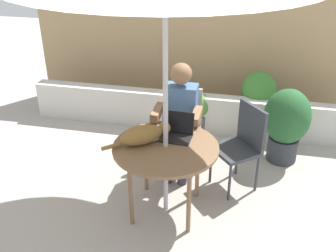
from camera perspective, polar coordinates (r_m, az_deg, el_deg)
name	(u,v)px	position (r m, az deg, el deg)	size (l,w,h in m)	color
ground_plane	(166,209)	(3.99, -0.31, -11.75)	(14.00, 14.00, 0.00)	#ADA399
fence_back	(202,50)	(5.66, 4.94, 10.80)	(4.82, 0.08, 1.74)	tan
planter_wall_low	(193,112)	(5.24, 3.61, 1.99)	(4.34, 0.20, 0.49)	beige
patio_table	(166,152)	(3.60, -0.33, -3.75)	(0.96, 0.96, 0.72)	brown
chair_occupied	(182,122)	(4.36, 2.01, 0.57)	(0.40, 0.40, 0.90)	#B2A899
chair_empty	(243,141)	(4.08, 10.67, -2.08)	(0.56, 0.56, 0.90)	#33383F
person_seated	(179,115)	(4.15, 1.65, 1.64)	(0.48, 0.48, 1.24)	#4C72A5
laptop	(177,130)	(3.70, 1.23, -0.55)	(0.31, 0.27, 0.21)	black
cat	(144,135)	(3.58, -3.42, -1.25)	(0.55, 0.42, 0.17)	olive
potted_plant_near_fence	(199,111)	(5.19, 4.46, 2.15)	(0.29, 0.29, 0.52)	#595654
potted_plant_by_chair	(286,122)	(4.65, 16.59, 0.56)	(0.52, 0.52, 0.88)	#33383D
potted_plant_corner	(258,96)	(5.33, 12.78, 4.18)	(0.45, 0.45, 0.77)	#595654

